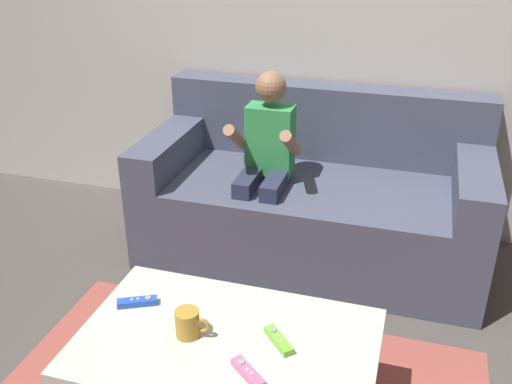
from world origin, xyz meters
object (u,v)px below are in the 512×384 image
at_px(person_seated_on_couch, 265,161).
at_px(game_remote_blue_center, 137,302).
at_px(couch, 313,200).
at_px(coffee_mug, 188,323).
at_px(coffee_table, 227,352).
at_px(game_remote_lime_near_edge, 279,340).
at_px(game_remote_pink_far_corner, 248,373).

height_order(person_seated_on_couch, game_remote_blue_center, person_seated_on_couch).
relative_size(couch, coffee_mug, 14.34).
bearing_deg(couch, coffee_mug, -97.55).
relative_size(coffee_table, coffee_mug, 8.27).
height_order(couch, person_seated_on_couch, person_seated_on_couch).
distance_m(person_seated_on_couch, coffee_mug, 1.09).
relative_size(couch, coffee_table, 1.73).
bearing_deg(coffee_table, game_remote_lime_near_edge, 10.57).
height_order(person_seated_on_couch, coffee_table, person_seated_on_couch).
bearing_deg(game_remote_blue_center, coffee_table, -13.08).
distance_m(game_remote_blue_center, coffee_mug, 0.26).
bearing_deg(game_remote_pink_far_corner, game_remote_blue_center, 155.30).
distance_m(person_seated_on_couch, coffee_table, 1.10).
distance_m(game_remote_blue_center, game_remote_pink_far_corner, 0.53).
height_order(person_seated_on_couch, coffee_mug, person_seated_on_couch).
distance_m(game_remote_lime_near_edge, coffee_mug, 0.30).
bearing_deg(couch, person_seated_on_couch, -140.25).
distance_m(game_remote_lime_near_edge, game_remote_blue_center, 0.53).
xyz_separation_m(game_remote_lime_near_edge, coffee_mug, (-0.29, -0.05, 0.04)).
xyz_separation_m(game_remote_blue_center, coffee_mug, (0.24, -0.10, 0.04)).
height_order(game_remote_lime_near_edge, game_remote_pink_far_corner, same).
xyz_separation_m(coffee_table, game_remote_pink_far_corner, (0.12, -0.14, 0.07)).
xyz_separation_m(game_remote_lime_near_edge, game_remote_pink_far_corner, (-0.05, -0.17, 0.00)).
distance_m(person_seated_on_couch, game_remote_pink_far_corner, 1.24).
bearing_deg(game_remote_lime_near_edge, game_remote_pink_far_corner, -107.13).
height_order(game_remote_lime_near_edge, coffee_mug, coffee_mug).
relative_size(person_seated_on_couch, coffee_table, 1.00).
bearing_deg(person_seated_on_couch, coffee_table, -80.95).
height_order(couch, game_remote_blue_center, couch).
height_order(coffee_table, coffee_mug, coffee_mug).
bearing_deg(person_seated_on_couch, game_remote_pink_far_corner, -76.58).
xyz_separation_m(person_seated_on_couch, coffee_table, (0.17, -1.06, -0.23)).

